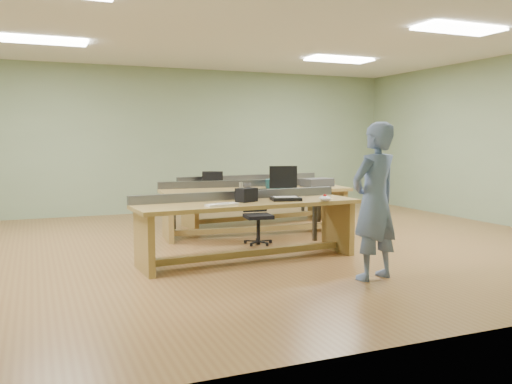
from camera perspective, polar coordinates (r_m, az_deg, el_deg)
floor at (r=7.84m, az=-1.63°, el=-5.69°), size 10.00×10.00×0.00m
ceiling at (r=7.83m, az=-1.69°, el=16.38°), size 10.00×10.00×0.00m
wall_back at (r=11.52m, az=-8.77°, el=5.37°), size 10.00×0.04×3.00m
wall_front at (r=4.20m, az=18.17°, el=4.83°), size 10.00×0.04×3.00m
wall_right at (r=10.56m, az=24.72°, el=4.90°), size 0.04×8.00×3.00m
fluor_panels at (r=7.82m, az=-1.69°, el=16.17°), size 6.20×3.50×0.03m
workbench_front at (r=6.83m, az=-0.87°, el=-2.64°), size 2.92×0.95×0.86m
workbench_mid at (r=8.66m, az=-0.08°, el=-0.86°), size 3.07×1.07×0.86m
workbench_back at (r=9.97m, az=0.14°, el=-0.03°), size 2.94×1.03×0.86m
person at (r=6.03m, az=12.37°, el=-0.97°), size 0.71×0.55×1.72m
laptop_base at (r=6.97m, az=3.14°, el=-0.71°), size 0.43×0.37×0.04m
laptop_screen at (r=7.09m, az=2.89°, el=1.59°), size 0.36×0.10×0.29m
keyboard at (r=6.42m, az=-3.60°, el=-1.33°), size 0.42×0.21×0.02m
trackball_mouse at (r=6.92m, az=7.29°, el=-0.66°), size 0.19×0.21×0.07m
camera_bag at (r=6.79m, az=-1.01°, el=-0.30°), size 0.30×0.25×0.17m
task_chair at (r=7.95m, az=0.16°, el=-3.39°), size 0.47×0.47×0.80m
parts_bin_teal at (r=8.71m, az=2.36°, el=0.89°), size 0.47×0.41×0.14m
parts_bin_grey at (r=9.04m, az=6.45°, el=1.01°), size 0.53×0.38×0.13m
mug at (r=8.54m, az=-0.93°, el=0.64°), size 0.15×0.15×0.09m
drinks_can at (r=8.43m, az=-1.59°, el=0.64°), size 0.07×0.07×0.11m
storage_box_back at (r=9.66m, az=-4.59°, el=1.54°), size 0.43×0.36×0.21m
tray_back at (r=10.10m, az=2.70°, el=1.44°), size 0.30×0.24×0.11m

